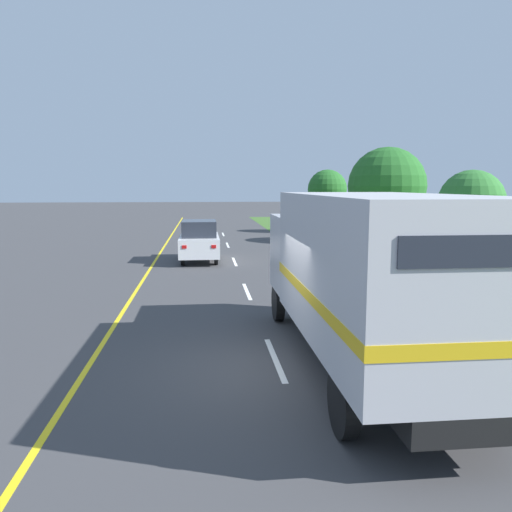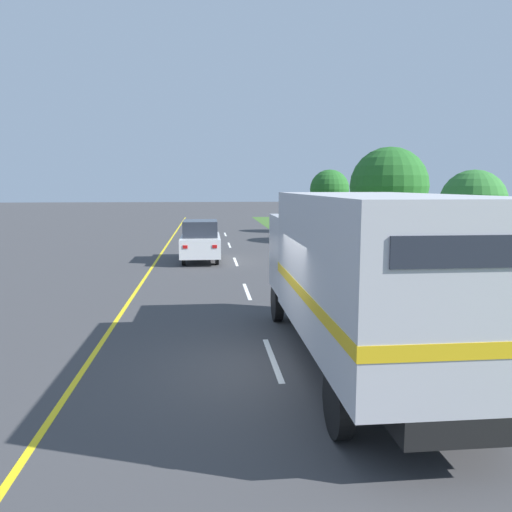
# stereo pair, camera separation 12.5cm
# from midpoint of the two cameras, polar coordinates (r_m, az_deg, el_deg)

# --- Properties ---
(ground_plane) EXTENTS (200.00, 200.00, 0.00)m
(ground_plane) POSITION_cam_midpoint_polar(r_m,az_deg,el_deg) (9.93, 2.67, -12.65)
(ground_plane) COLOR #3D3D3F
(grass_shoulder) EXTENTS (20.00, 60.96, 0.01)m
(grass_shoulder) POSITION_cam_midpoint_polar(r_m,az_deg,el_deg) (29.80, 24.79, 0.55)
(grass_shoulder) COLOR #3D6628
(grass_shoulder) RESTS_ON ground
(edge_line_yellow) EXTENTS (0.12, 60.96, 0.01)m
(edge_line_yellow) POSITION_cam_midpoint_polar(r_m,az_deg,el_deg) (25.83, -10.76, 0.11)
(edge_line_yellow) COLOR yellow
(edge_line_yellow) RESTS_ON ground
(centre_dash_near) EXTENTS (0.12, 2.60, 0.01)m
(centre_dash_near) POSITION_cam_midpoint_polar(r_m,az_deg,el_deg) (10.39, 2.27, -11.66)
(centre_dash_near) COLOR white
(centre_dash_near) RESTS_ON ground
(centre_dash_mid_a) EXTENTS (0.12, 2.60, 0.01)m
(centre_dash_mid_a) POSITION_cam_midpoint_polar(r_m,az_deg,el_deg) (16.72, -0.83, -4.05)
(centre_dash_mid_a) COLOR white
(centre_dash_mid_a) RESTS_ON ground
(centre_dash_mid_b) EXTENTS (0.12, 2.60, 0.01)m
(centre_dash_mid_b) POSITION_cam_midpoint_polar(r_m,az_deg,el_deg) (23.20, -2.19, -0.65)
(centre_dash_mid_b) COLOR white
(centre_dash_mid_b) RESTS_ON ground
(centre_dash_far) EXTENTS (0.12, 2.60, 0.01)m
(centre_dash_far) POSITION_cam_midpoint_polar(r_m,az_deg,el_deg) (29.73, -2.95, 1.27)
(centre_dash_far) COLOR white
(centre_dash_far) RESTS_ON ground
(centre_dash_farthest) EXTENTS (0.12, 2.60, 0.01)m
(centre_dash_farthest) POSITION_cam_midpoint_polar(r_m,az_deg,el_deg) (36.29, -3.44, 2.49)
(centre_dash_farthest) COLOR white
(centre_dash_farthest) RESTS_ON ground
(horse_trailer_truck) EXTENTS (2.58, 8.24, 3.36)m
(horse_trailer_truck) POSITION_cam_midpoint_polar(r_m,az_deg,el_deg) (9.55, 12.50, -1.79)
(horse_trailer_truck) COLOR black
(horse_trailer_truck) RESTS_ON ground
(lead_car_white) EXTENTS (1.80, 3.86, 1.91)m
(lead_car_white) POSITION_cam_midpoint_polar(r_m,az_deg,el_deg) (23.38, -6.21, 1.75)
(lead_car_white) COLOR black
(lead_car_white) RESTS_ON ground
(highway_sign) EXTENTS (1.97, 0.09, 2.99)m
(highway_sign) POSITION_cam_midpoint_polar(r_m,az_deg,el_deg) (18.43, 19.06, 2.60)
(highway_sign) COLOR #9E9EA3
(highway_sign) RESTS_ON ground
(roadside_tree_near) EXTENTS (2.81, 2.81, 4.20)m
(roadside_tree_near) POSITION_cam_midpoint_polar(r_m,az_deg,el_deg) (23.77, 23.68, 5.61)
(roadside_tree_near) COLOR brown
(roadside_tree_near) RESTS_ON ground
(roadside_tree_mid) EXTENTS (4.69, 4.69, 5.82)m
(roadside_tree_mid) POSITION_cam_midpoint_polar(r_m,az_deg,el_deg) (31.47, 15.06, 7.72)
(roadside_tree_mid) COLOR #4C3823
(roadside_tree_mid) RESTS_ON ground
(roadside_tree_far) EXTENTS (2.91, 2.91, 4.70)m
(roadside_tree_far) POSITION_cam_midpoint_polar(r_m,az_deg,el_deg) (37.89, 8.49, 7.53)
(roadside_tree_far) COLOR brown
(roadside_tree_far) RESTS_ON ground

